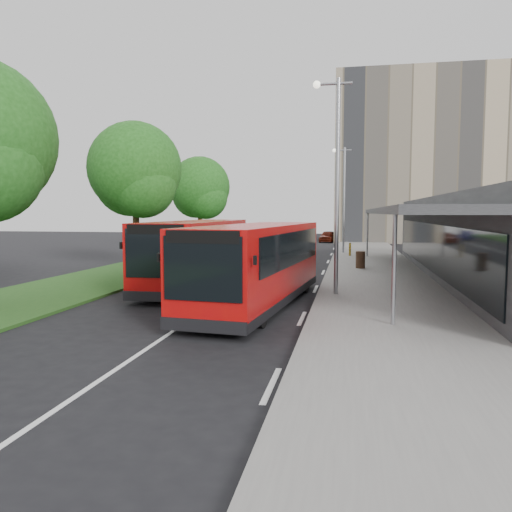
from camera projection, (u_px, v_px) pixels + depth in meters
The scene contains 17 objects.
ground at pixel (215, 303), 17.80m from camera, with size 120.00×120.00×0.00m, color black.
pavement at pixel (368, 256), 36.26m from camera, with size 5.00×80.00×0.15m, color slate.
grass_verge at pixel (197, 254), 38.67m from camera, with size 5.00×80.00×0.10m, color #1A4416.
lane_centre_line at pixel (276, 262), 32.48m from camera, with size 0.12×70.00×0.01m, color silver.
kerb_dashes at pixel (330, 258), 35.78m from camera, with size 0.12×56.00×0.01m.
office_block at pixel (436, 161), 55.53m from camera, with size 22.00×12.00×18.00m, color tan.
station_building at pixel (483, 238), 23.44m from camera, with size 7.70×26.00×4.00m.
tree_mid at pixel (135, 175), 27.50m from camera, with size 5.11×5.11×8.21m.
tree_far at pixel (200, 191), 39.27m from camera, with size 4.74×4.74×7.62m.
lamp_post_near at pixel (335, 173), 18.58m from camera, with size 1.44×0.28×8.00m.
lamp_post_far at pixel (343, 193), 38.16m from camera, with size 1.44×0.28×8.00m.
bus_main at pixel (258, 264), 17.20m from camera, with size 3.52×10.13×2.81m.
bus_second at pixel (198, 253), 21.77m from camera, with size 2.80×10.16×2.86m.
litter_bin at pixel (360, 260), 27.68m from camera, with size 0.52×0.52×0.93m, color #392417.
bollard at pixel (350, 249), 35.61m from camera, with size 0.15×0.15×0.92m, color #FFB40D.
car_near at pixel (328, 236), 54.47m from camera, with size 1.49×3.71×1.26m, color #59180C.
car_far at pixel (304, 234), 61.22m from camera, with size 1.17×3.35×1.10m, color navy.
Camera 1 is at (4.71, -17.00, 3.23)m, focal length 35.00 mm.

